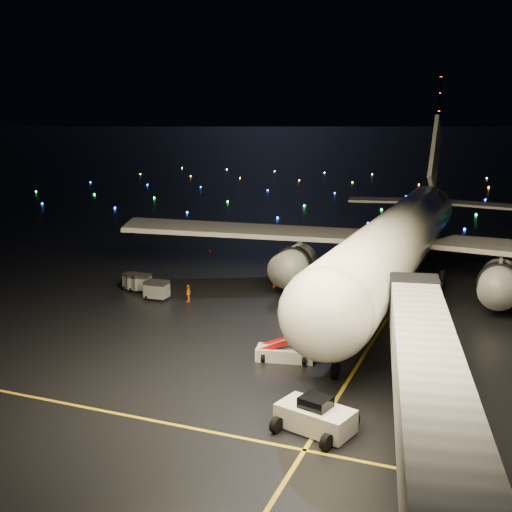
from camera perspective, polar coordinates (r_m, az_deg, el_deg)
The scene contains 16 objects.
ground at distance 340.40m, azimuth 18.20°, elevation 8.91°, with size 2000.00×2000.00×0.00m, color black.
lane_centre at distance 57.65m, azimuth 11.76°, elevation -5.15°, with size 0.25×80.00×0.02m, color gold.
lane_cross at distance 42.67m, azimuth -18.55°, elevation -11.94°, with size 60.00×0.25×0.02m, color gold.
airliner at distance 66.56m, azimuth 13.07°, elevation 4.68°, with size 60.39×57.37×17.11m, color silver, non-canonical shape.
pushback_tug at distance 36.63m, azimuth 5.31°, elevation -13.79°, with size 4.19×2.19×2.00m, color silver.
belt_loader at distance 46.03m, azimuth 2.61°, elevation -7.52°, with size 6.00×1.64×2.91m, color silver, non-canonical shape.
crew_c at distance 60.52m, azimuth -6.04°, elevation -3.32°, with size 0.95×0.40×1.62m, color orange.
safety_cone_0 at distance 60.53m, azimuth 3.20°, elevation -3.82°, with size 0.42×0.42×0.48m, color #F93308.
safety_cone_1 at distance 64.85m, azimuth 4.27°, elevation -2.73°, with size 0.42×0.42×0.48m, color #F93308.
safety_cone_2 at distance 65.35m, azimuth 1.62°, elevation -2.57°, with size 0.45×0.45×0.51m, color #F93308.
safety_cone_3 at distance 82.08m, azimuth -4.10°, elevation 0.48°, with size 0.40×0.40×0.45m, color #F93308.
radio_mast at distance 783.65m, azimuth 16.00°, elevation 13.02°, with size 1.80×1.80×64.00m, color black.
taxiway_lights at distance 147.79m, azimuth 13.32°, elevation 5.48°, with size 164.00×92.00×0.36m, color black, non-canonical shape.
baggage_cart_0 at distance 61.66m, azimuth -8.82°, elevation -3.01°, with size 2.11×1.48×1.79m, color gray.
baggage_cart_1 at distance 64.82m, azimuth -10.29°, elevation -2.34°, with size 2.01×1.41×1.71m, color gray.
baggage_cart_2 at distance 65.21m, azimuth -10.78°, elevation -2.27°, with size 2.02×1.42×1.72m, color gray.
Camera 1 is at (20.83, -39.33, 17.13)m, focal length 45.00 mm.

